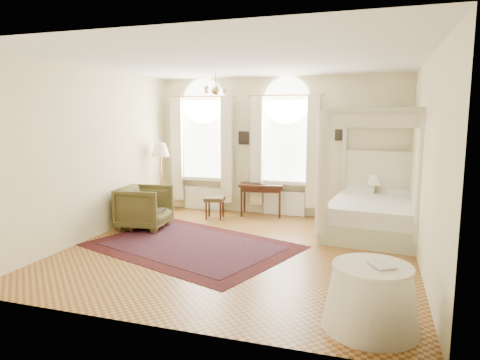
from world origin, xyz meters
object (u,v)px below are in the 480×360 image
object	(u,v)px
coffee_table	(147,212)
canopy_bed	(376,207)
floor_lamp	(160,154)
side_table	(371,297)
nightstand	(373,209)
writing_desk	(262,188)
armchair	(145,207)
stool	(215,200)

from	to	relation	value
coffee_table	canopy_bed	bearing A→B (deg)	13.99
coffee_table	floor_lamp	xyz separation A→B (m)	(-0.48, 1.52, 1.08)
side_table	coffee_table	bearing A→B (deg)	147.24
nightstand	side_table	xyz separation A→B (m)	(0.04, -4.96, 0.03)
nightstand	writing_desk	size ratio (longest dim) A/B	0.61
side_table	writing_desk	bearing A→B (deg)	117.65
armchair	canopy_bed	bearing A→B (deg)	-84.02
armchair	side_table	size ratio (longest dim) A/B	0.92
writing_desk	coffee_table	xyz separation A→B (m)	(-1.90, -2.07, -0.26)
canopy_bed	coffee_table	xyz separation A→B (m)	(-4.53, -1.13, -0.17)
canopy_bed	floor_lamp	xyz separation A→B (m)	(-5.01, 0.39, 0.91)
side_table	canopy_bed	bearing A→B (deg)	89.79
canopy_bed	writing_desk	xyz separation A→B (m)	(-2.62, 0.95, 0.09)
writing_desk	side_table	size ratio (longest dim) A/B	1.01
floor_lamp	writing_desk	bearing A→B (deg)	13.15
nightstand	writing_desk	distance (m)	2.59
canopy_bed	nightstand	distance (m)	0.97
nightstand	floor_lamp	world-z (taller)	floor_lamp
canopy_bed	coffee_table	distance (m)	4.67
floor_lamp	side_table	world-z (taller)	floor_lamp
coffee_table	floor_lamp	size ratio (longest dim) A/B	0.40
stool	floor_lamp	size ratio (longest dim) A/B	0.30
nightstand	canopy_bed	bearing A→B (deg)	-86.63
stool	writing_desk	bearing A→B (deg)	32.57
coffee_table	stool	bearing A→B (deg)	57.29
armchair	side_table	xyz separation A→B (m)	(4.69, -3.09, -0.09)
coffee_table	side_table	size ratio (longest dim) A/B	0.65
floor_lamp	armchair	bearing A→B (deg)	-77.08
writing_desk	armchair	distance (m)	2.82
armchair	floor_lamp	distance (m)	1.71
stool	canopy_bed	bearing A→B (deg)	-5.19
nightstand	armchair	bearing A→B (deg)	-158.01
nightstand	writing_desk	world-z (taller)	writing_desk
coffee_table	nightstand	bearing A→B (deg)	24.75
writing_desk	stool	size ratio (longest dim) A/B	2.11
coffee_table	writing_desk	bearing A→B (deg)	47.44
canopy_bed	writing_desk	distance (m)	2.79
canopy_bed	floor_lamp	distance (m)	5.10
stool	armchair	bearing A→B (deg)	-131.14
canopy_bed	nightstand	size ratio (longest dim) A/B	3.81
stool	armchair	xyz separation A→B (m)	(-1.11, -1.27, 0.03)
nightstand	coffee_table	xyz separation A→B (m)	(-4.47, -2.06, 0.07)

